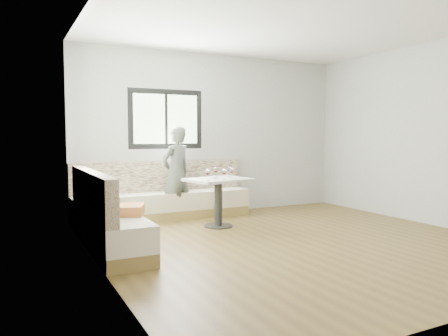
{
  "coord_description": "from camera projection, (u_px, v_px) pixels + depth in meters",
  "views": [
    {
      "loc": [
        -3.35,
        -4.53,
        1.38
      ],
      "look_at": [
        -0.34,
        1.43,
        0.88
      ],
      "focal_mm": 35.0,
      "sensor_mm": 36.0,
      "label": 1
    }
  ],
  "objects": [
    {
      "name": "room",
      "position": [
        290.0,
        133.0,
        5.57
      ],
      "size": [
        5.01,
        5.01,
        2.81
      ],
      "color": "brown",
      "rests_on": "ground"
    },
    {
      "name": "banquette",
      "position": [
        142.0,
        207.0,
        6.35
      ],
      "size": [
        2.9,
        2.8,
        0.95
      ],
      "color": "olive",
      "rests_on": "ground"
    },
    {
      "name": "table",
      "position": [
        218.0,
        191.0,
        6.56
      ],
      "size": [
        1.0,
        0.85,
        0.73
      ],
      "rotation": [
        0.0,
        0.0,
        0.19
      ],
      "color": "black",
      "rests_on": "ground"
    },
    {
      "name": "person",
      "position": [
        176.0,
        173.0,
        7.09
      ],
      "size": [
        0.65,
        0.55,
        1.52
      ],
      "primitive_type": "imported",
      "rotation": [
        0.0,
        0.0,
        3.54
      ],
      "color": "#4A4D46",
      "rests_on": "ground"
    },
    {
      "name": "olive_ramekin",
      "position": [
        214.0,
        177.0,
        6.47
      ],
      "size": [
        0.11,
        0.11,
        0.05
      ],
      "color": "white",
      "rests_on": "table"
    },
    {
      "name": "wine_glass_a",
      "position": [
        208.0,
        172.0,
        6.25
      ],
      "size": [
        0.07,
        0.07,
        0.17
      ],
      "color": "white",
      "rests_on": "table"
    },
    {
      "name": "wine_glass_b",
      "position": [
        224.0,
        172.0,
        6.32
      ],
      "size": [
        0.07,
        0.07,
        0.17
      ],
      "color": "white",
      "rests_on": "table"
    },
    {
      "name": "wine_glass_c",
      "position": [
        232.0,
        171.0,
        6.57
      ],
      "size": [
        0.07,
        0.07,
        0.17
      ],
      "color": "white",
      "rests_on": "table"
    },
    {
      "name": "wine_glass_d",
      "position": [
        216.0,
        170.0,
        6.66
      ],
      "size": [
        0.07,
        0.07,
        0.17
      ],
      "color": "white",
      "rests_on": "table"
    },
    {
      "name": "wine_glass_e",
      "position": [
        229.0,
        169.0,
        6.81
      ],
      "size": [
        0.07,
        0.07,
        0.17
      ],
      "color": "white",
      "rests_on": "table"
    }
  ]
}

